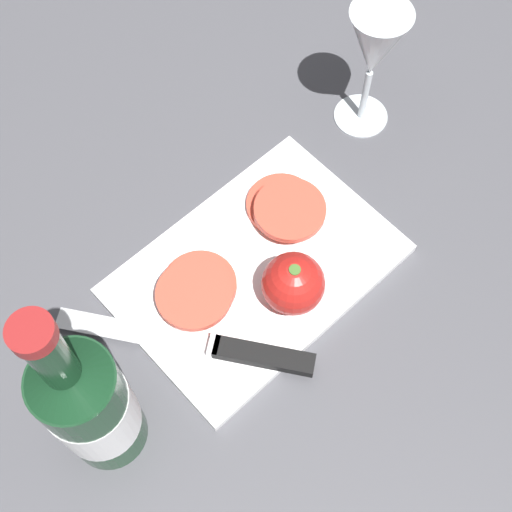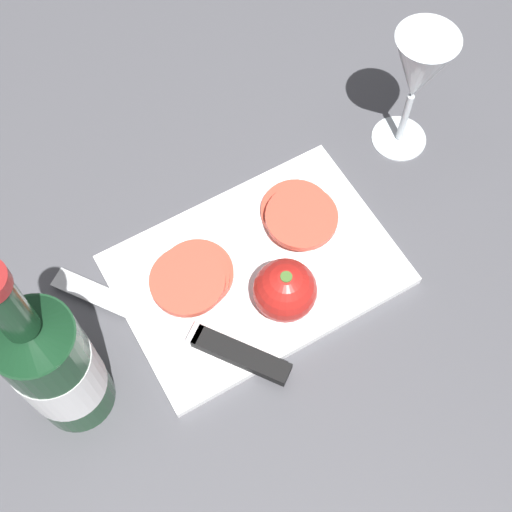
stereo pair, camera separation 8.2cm
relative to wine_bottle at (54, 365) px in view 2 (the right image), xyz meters
The scene contains 8 objects.
ground_plane 0.24m from the wine_bottle, 16.27° to the left, with size 3.00×3.00×0.00m, color #4C4C51.
cutting_board 0.27m from the wine_bottle, ahead, with size 0.32×0.22×0.01m.
wine_bottle is the anchor object (origin of this frame).
wine_glass 0.52m from the wine_bottle, 12.11° to the left, with size 0.07×0.07×0.18m.
whole_tomato 0.26m from the wine_bottle, ahead, with size 0.07×0.07×0.07m.
knife 0.18m from the wine_bottle, 10.37° to the right, with size 0.19×0.26×0.01m.
tomato_slice_stack_near 0.20m from the wine_bottle, 17.69° to the left, with size 0.10×0.10×0.03m.
tomato_slice_stack_far 0.34m from the wine_bottle, 11.33° to the left, with size 0.09×0.11×0.03m.
Camera 2 is at (-0.14, -0.34, 0.77)m, focal length 50.00 mm.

